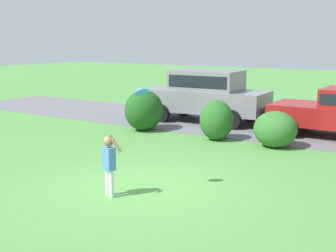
{
  "coord_description": "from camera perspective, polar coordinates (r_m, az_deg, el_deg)",
  "views": [
    {
      "loc": [
        5.51,
        -7.45,
        3.03
      ],
      "look_at": [
        -0.07,
        1.17,
        1.1
      ],
      "focal_mm": 49.26,
      "sensor_mm": 36.0,
      "label": 1
    }
  ],
  "objects": [
    {
      "name": "shrub_near_tree",
      "position": [
        15.55,
        -3.0,
        1.96
      ],
      "size": [
        1.23,
        1.43,
        1.37
      ],
      "color": "#1E511C",
      "rests_on": "ground"
    },
    {
      "name": "shrub_centre_left",
      "position": [
        14.11,
        6.03,
        0.72
      ],
      "size": [
        1.04,
        1.04,
        1.23
      ],
      "color": "#286023",
      "rests_on": "ground"
    },
    {
      "name": "ground_plane",
      "position": [
        9.75,
        -3.44,
        -7.49
      ],
      "size": [
        80.0,
        80.0,
        0.0
      ],
      "primitive_type": "plane",
      "color": "#518E42"
    },
    {
      "name": "frisbee",
      "position": [
        8.98,
        -3.3,
        4.22
      ],
      "size": [
        0.29,
        0.28,
        0.24
      ],
      "color": "#337FDB"
    },
    {
      "name": "driveway_strip",
      "position": [
        16.17,
        12.36,
        -0.37
      ],
      "size": [
        28.0,
        4.4,
        0.02
      ],
      "primitive_type": "cube",
      "color": "slate",
      "rests_on": "ground"
    },
    {
      "name": "parked_suv",
      "position": [
        17.12,
        4.78,
        4.06
      ],
      "size": [
        4.79,
        2.28,
        1.92
      ],
      "color": "gray",
      "rests_on": "ground"
    },
    {
      "name": "child_thrower",
      "position": [
        9.01,
        -7.29,
        -4.33
      ],
      "size": [
        0.48,
        0.24,
        1.29
      ],
      "color": "white",
      "rests_on": "ground"
    },
    {
      "name": "shrub_centre",
      "position": [
        13.43,
        13.13,
        -0.4
      ],
      "size": [
        1.24,
        1.12,
        1.04
      ],
      "color": "#33702B",
      "rests_on": "ground"
    }
  ]
}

